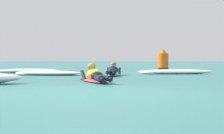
{
  "coord_description": "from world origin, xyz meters",
  "views": [
    {
      "loc": [
        0.26,
        -7.07,
        0.62
      ],
      "look_at": [
        0.61,
        5.62,
        0.33
      ],
      "focal_mm": 62.22,
      "sensor_mm": 36.0,
      "label": 1
    }
  ],
  "objects": [
    {
      "name": "channel_marker_buoy",
      "position": [
        3.46,
        12.94,
        0.45
      ],
      "size": [
        0.57,
        0.57,
        1.11
      ],
      "color": "#EA5B0F",
      "rests_on": "ground"
    },
    {
      "name": "ground_plane",
      "position": [
        0.0,
        10.0,
        0.0
      ],
      "size": [
        120.0,
        120.0,
        0.0
      ],
      "primitive_type": "plane",
      "color": "#387A75"
    },
    {
      "name": "whitewater_mid_left",
      "position": [
        3.13,
        7.96,
        0.09
      ],
      "size": [
        3.0,
        0.78,
        0.19
      ],
      "color": "white",
      "rests_on": "ground"
    },
    {
      "name": "whitewater_mid_right",
      "position": [
        -1.68,
        7.07,
        0.08
      ],
      "size": [
        2.6,
        1.3,
        0.17
      ],
      "color": "white",
      "rests_on": "ground"
    },
    {
      "name": "whitewater_front",
      "position": [
        -2.86,
        9.45,
        0.08
      ],
      "size": [
        2.74,
        0.82,
        0.18
      ],
      "color": "white",
      "rests_on": "ground"
    },
    {
      "name": "surfer_far",
      "position": [
        0.67,
        6.83,
        0.14
      ],
      "size": [
        0.67,
        2.53,
        0.53
      ],
      "color": "white",
      "rests_on": "ground"
    },
    {
      "name": "surfer_near",
      "position": [
        0.1,
        3.12,
        0.14
      ],
      "size": [
        0.99,
        2.47,
        0.54
      ],
      "color": "#E54C66",
      "rests_on": "ground"
    }
  ]
}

